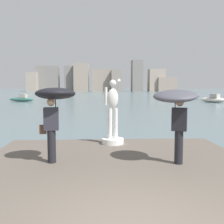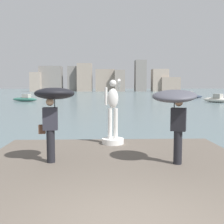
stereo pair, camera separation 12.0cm
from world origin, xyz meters
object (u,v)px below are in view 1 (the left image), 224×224
at_px(statue_white_figure, 113,121).
at_px(boat_leftward, 213,99).
at_px(boat_mid, 22,99).
at_px(boat_far, 187,96).
at_px(onlooker_left, 54,102).
at_px(onlooker_right, 176,103).

height_order(statue_white_figure, boat_leftward, statue_white_figure).
bearing_deg(boat_mid, boat_leftward, -7.55).
distance_m(boat_far, boat_leftward, 13.71).
bearing_deg(onlooker_left, boat_far, 68.17).
xyz_separation_m(statue_white_figure, boat_mid, (-12.53, 34.50, -0.82)).
xyz_separation_m(boat_mid, boat_far, (29.56, 9.85, 0.08)).
height_order(statue_white_figure, boat_mid, statue_white_figure).
distance_m(statue_white_figure, boat_mid, 36.72).
height_order(statue_white_figure, onlooker_left, statue_white_figure).
xyz_separation_m(onlooker_left, boat_far, (18.70, 46.67, -1.54)).
xyz_separation_m(onlooker_right, boat_far, (15.51, 46.92, -1.52)).
distance_m(onlooker_right, boat_mid, 39.68).
bearing_deg(onlooker_right, boat_far, 71.71).
distance_m(boat_mid, boat_leftward, 29.28).
bearing_deg(statue_white_figure, boat_mid, 109.96).
xyz_separation_m(onlooker_right, boat_mid, (-14.06, 37.07, -1.60)).
height_order(onlooker_right, boat_mid, onlooker_right).
xyz_separation_m(boat_mid, boat_leftward, (29.02, -3.84, 0.07)).
distance_m(onlooker_left, onlooker_right, 3.20).
xyz_separation_m(statue_white_figure, onlooker_left, (-1.67, -2.32, 0.81)).
bearing_deg(boat_leftward, onlooker_right, -114.25).
bearing_deg(boat_leftward, boat_mid, 172.45).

